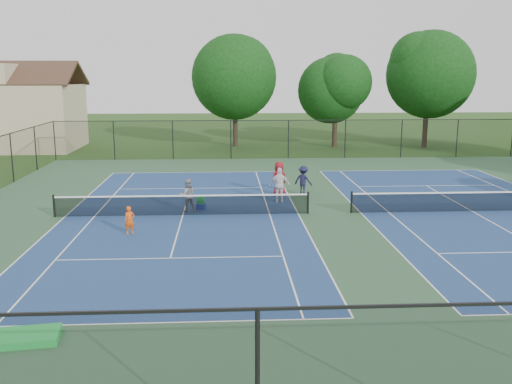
{
  "coord_description": "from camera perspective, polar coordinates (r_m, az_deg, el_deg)",
  "views": [
    {
      "loc": [
        -4.98,
        -26.27,
        6.59
      ],
      "look_at": [
        -3.59,
        -1.0,
        1.3
      ],
      "focal_mm": 40.0,
      "sensor_mm": 36.0,
      "label": 1
    }
  ],
  "objects": [
    {
      "name": "tree_back_b",
      "position": [
        52.28,
        -2.13,
        11.8
      ],
      "size": [
        7.6,
        7.6,
        10.03
      ],
      "color": "#2D2116",
      "rests_on": "ground"
    },
    {
      "name": "child_player",
      "position": [
        24.3,
        -12.52,
        -2.78
      ],
      "size": [
        0.51,
        0.44,
        1.18
      ],
      "primitive_type": "imported",
      "rotation": [
        0.0,
        0.0,
        0.44
      ],
      "color": "#FC5610",
      "rests_on": "ground"
    },
    {
      "name": "ball_hopper",
      "position": [
        28.09,
        -5.55,
        -0.82
      ],
      "size": [
        0.4,
        0.35,
        0.36
      ],
      "primitive_type": "cube",
      "rotation": [
        0.0,
        0.0,
        -0.26
      ],
      "color": "green",
      "rests_on": "ball_crate"
    },
    {
      "name": "ground",
      "position": [
        27.54,
        7.36,
        -2.14
      ],
      "size": [
        140.0,
        140.0,
        0.0
      ],
      "primitive_type": "plane",
      "color": "#234716",
      "rests_on": "ground"
    },
    {
      "name": "tree_back_c",
      "position": [
        52.25,
        7.99,
        10.48
      ],
      "size": [
        6.0,
        6.0,
        8.4
      ],
      "color": "#2D2116",
      "rests_on": "ground"
    },
    {
      "name": "ball_crate",
      "position": [
        28.16,
        -5.53,
        -1.47
      ],
      "size": [
        0.48,
        0.41,
        0.3
      ],
      "primitive_type": "cube",
      "rotation": [
        0.0,
        0.0,
        -0.33
      ],
      "color": "#162D9A",
      "rests_on": "ground"
    },
    {
      "name": "court_pad",
      "position": [
        27.54,
        7.36,
        -2.13
      ],
      "size": [
        36.0,
        36.0,
        0.01
      ],
      "primitive_type": "cube",
      "color": "#32593D",
      "rests_on": "ground"
    },
    {
      "name": "tennis_court_right",
      "position": [
        29.6,
        20.82,
        -1.65
      ],
      "size": [
        12.0,
        23.83,
        1.07
      ],
      "color": "navy",
      "rests_on": "ground"
    },
    {
      "name": "bystander_c",
      "position": [
        31.34,
        2.33,
        1.38
      ],
      "size": [
        1.07,
        0.91,
        1.85
      ],
      "primitive_type": "imported",
      "rotation": [
        0.0,
        0.0,
        3.57
      ],
      "color": "maroon",
      "rests_on": "ground"
    },
    {
      "name": "instructor",
      "position": [
        27.75,
        -6.87,
        -0.32
      ],
      "size": [
        0.92,
        0.79,
        1.61
      ],
      "primitive_type": "imported",
      "rotation": [
        0.0,
        0.0,
        3.41
      ],
      "color": "#939395",
      "rests_on": "ground"
    },
    {
      "name": "tennis_court_left",
      "position": [
        27.14,
        -7.34,
        -2.13
      ],
      "size": [
        12.0,
        23.83,
        1.07
      ],
      "color": "navy",
      "rests_on": "ground"
    },
    {
      "name": "tree_back_d",
      "position": [
        53.39,
        16.88,
        11.56
      ],
      "size": [
        7.8,
        7.8,
        10.37
      ],
      "color": "#2D2116",
      "rests_on": "ground"
    },
    {
      "name": "green_tarp",
      "position": [
        15.82,
        -21.9,
        -13.3
      ],
      "size": [
        1.67,
        1.21,
        0.2
      ],
      "primitive_type": "cube",
      "rotation": [
        0.0,
        0.0,
        0.13
      ],
      "color": "green",
      "rests_on": "ground"
    },
    {
      "name": "bystander_b",
      "position": [
        31.48,
        4.75,
        1.17
      ],
      "size": [
        1.2,
        1.06,
        1.61
      ],
      "primitive_type": "imported",
      "rotation": [
        0.0,
        0.0,
        2.58
      ],
      "color": "#191937",
      "rests_on": "ground"
    },
    {
      "name": "perimeter_fence",
      "position": [
        27.2,
        7.45,
        1.14
      ],
      "size": [
        36.08,
        36.08,
        3.02
      ],
      "color": "black",
      "rests_on": "ground"
    },
    {
      "name": "bystander_a",
      "position": [
        29.55,
        2.39,
        0.7
      ],
      "size": [
        1.09,
        0.53,
        1.81
      ],
      "primitive_type": "imported",
      "rotation": [
        0.0,
        0.0,
        3.06
      ],
      "color": "white",
      "rests_on": "ground"
    },
    {
      "name": "clapboard_house",
      "position": [
        54.46,
        -22.66,
        7.22
      ],
      "size": [
        10.8,
        8.1,
        7.65
      ],
      "color": "tan",
      "rests_on": "ground"
    }
  ]
}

